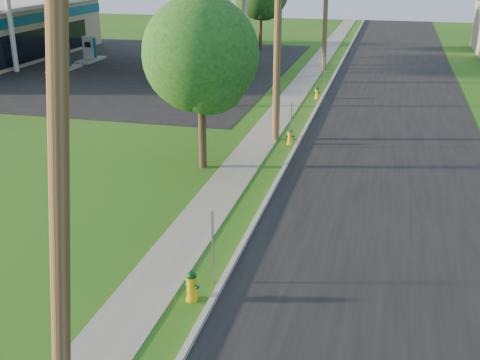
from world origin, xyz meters
name	(u,v)px	position (x,y,z in m)	size (l,w,h in m)	color
road	(388,210)	(4.50, 10.00, 0.01)	(8.00, 120.00, 0.02)	black
curb	(268,197)	(0.50, 10.00, 0.07)	(0.15, 120.00, 0.15)	#A5A297
sidewalk	(219,194)	(-1.25, 10.00, 0.01)	(1.50, 120.00, 0.03)	gray
forecourt	(109,67)	(-16.00, 32.00, 0.01)	(26.00, 28.00, 0.02)	black
utility_pole_near	(59,171)	(-0.60, -1.00, 4.80)	(1.40, 0.32, 9.48)	brown
utility_pole_mid	(278,27)	(-0.60, 17.00, 4.95)	(1.40, 0.32, 9.80)	brown
utility_pole_far	(326,0)	(-0.60, 35.00, 4.80)	(1.40, 0.32, 9.50)	brown
sign_post_near	(213,248)	(0.25, 4.20, 1.00)	(0.05, 0.04, 2.00)	gray
sign_post_mid	(291,125)	(0.25, 16.00, 1.00)	(0.05, 0.04, 2.00)	gray
sign_post_far	(324,73)	(0.25, 28.20, 1.00)	(0.05, 0.04, 2.00)	gray
fuel_pump_nw	(63,60)	(-18.50, 30.00, 0.72)	(1.20, 3.20, 1.90)	#A5A297
fuel_pump_ne	(183,66)	(-9.50, 30.00, 0.72)	(1.20, 3.20, 1.90)	#A5A297
fuel_pump_sw	(90,52)	(-18.50, 34.00, 0.72)	(1.20, 3.20, 1.90)	#A5A297
fuel_pump_se	(201,56)	(-9.50, 34.00, 0.72)	(1.20, 3.20, 1.90)	#A5A297
price_pylon	(224,4)	(-4.50, 22.50, 5.43)	(0.34, 2.04, 6.85)	gray
tree_verge	(203,59)	(-2.57, 12.56, 4.24)	(4.35, 4.35, 6.59)	#352518
hydrant_near	(191,286)	(-0.03, 3.30, 0.40)	(0.42, 0.38, 0.82)	gold
hydrant_mid	(290,137)	(0.15, 16.39, 0.36)	(0.38, 0.33, 0.73)	#FFBC00
hydrant_far	(317,93)	(0.19, 25.49, 0.34)	(0.36, 0.32, 0.70)	yellow
car_silver	(201,63)	(-8.70, 31.57, 0.68)	(1.61, 4.00, 1.36)	silver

